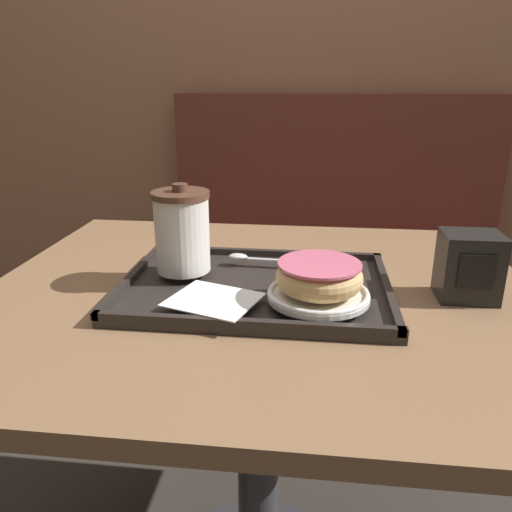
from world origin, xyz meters
TOP-DOWN VIEW (x-y plane):
  - wall_behind at (0.00, 1.10)m, footprint 8.00×0.05m
  - booth_bench at (0.16, 0.87)m, footprint 1.13×0.44m
  - cafe_table at (0.00, 0.00)m, footprint 0.93×0.79m
  - serving_tray at (-0.00, -0.02)m, footprint 0.44×0.31m
  - napkin_paper at (-0.06, -0.11)m, footprint 0.15×0.14m
  - coffee_cup_front at (-0.13, 0.01)m, footprint 0.10×0.10m
  - plate_with_chocolate_donut at (0.10, -0.09)m, footprint 0.15×0.15m
  - donut_chocolate_glazed at (0.10, -0.09)m, footprint 0.13×0.13m
  - spoon at (-0.02, 0.07)m, footprint 0.16×0.02m
  - napkin_dispenser at (0.34, -0.00)m, footprint 0.09×0.08m

SIDE VIEW (x-z plane):
  - booth_bench at x=0.16m, z-range -0.18..0.82m
  - cafe_table at x=0.00m, z-range 0.19..0.90m
  - serving_tray at x=0.00m, z-range 0.70..0.73m
  - napkin_paper at x=-0.06m, z-range 0.73..0.73m
  - spoon at x=-0.02m, z-range 0.73..0.74m
  - plate_with_chocolate_donut at x=0.10m, z-range 0.73..0.75m
  - napkin_dispenser at x=0.34m, z-range 0.71..0.82m
  - donut_chocolate_glazed at x=0.10m, z-range 0.75..0.79m
  - coffee_cup_front at x=-0.13m, z-range 0.73..0.88m
  - wall_behind at x=0.00m, z-range 0.00..2.40m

